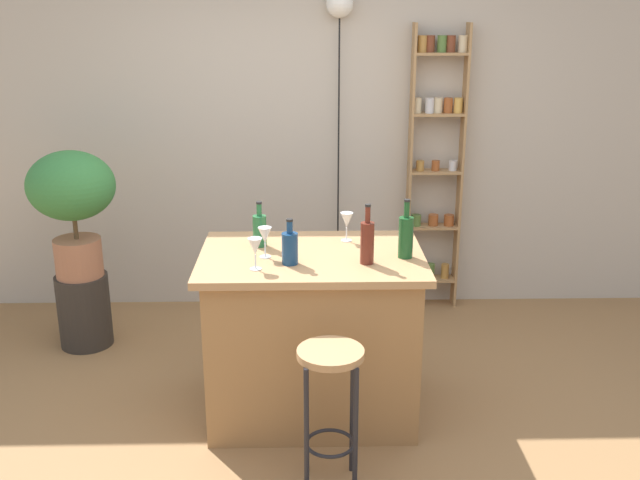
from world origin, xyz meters
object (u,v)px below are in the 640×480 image
bar_stool (330,388)px  bottle_spirits_clear (260,230)px  bottle_olive_oil (406,236)px  potted_plant (72,197)px  pendant_globe_light (340,12)px  bottle_vinegar (290,247)px  plant_stool (84,310)px  wine_glass_center (255,247)px  wine_glass_right (265,236)px  bottle_wine_red (367,241)px  spice_shelf (436,161)px  wine_glass_left (347,221)px

bar_stool → bottle_spirits_clear: bearing=113.3°
bottle_olive_oil → bar_stool: bearing=-123.3°
potted_plant → pendant_globe_light: size_ratio=0.36×
potted_plant → bottle_vinegar: (1.41, -1.02, -0.00)m
plant_stool → potted_plant: potted_plant is taller
wine_glass_center → wine_glass_right: bearing=78.0°
bottle_wine_red → pendant_globe_light: 2.02m
plant_stool → potted_plant: 0.78m
bottle_wine_red → plant_stool: bearing=150.5°
plant_stool → bottle_spirits_clear: 1.64m
potted_plant → wine_glass_center: size_ratio=5.10×
bottle_olive_oil → wine_glass_right: size_ratio=1.92×
plant_stool → bottle_wine_red: 2.23m
spice_shelf → bottle_olive_oil: (-0.43, -1.57, -0.07)m
bottle_vinegar → wine_glass_center: bottle_vinegar is taller
bottle_wine_red → wine_glass_center: bottle_wine_red is taller
bar_stool → bottle_wine_red: bearing=69.3°
bar_stool → bottle_olive_oil: bottle_olive_oil is taller
wine_glass_right → pendant_globe_light: bearing=73.9°
bar_stool → wine_glass_center: bearing=127.7°
plant_stool → bottle_spirits_clear: size_ratio=1.97×
plant_stool → potted_plant: (0.00, 0.00, 0.78)m
potted_plant → bottle_wine_red: bearing=-29.5°
bottle_olive_oil → wine_glass_right: (-0.74, 0.02, -0.00)m
spice_shelf → bottle_wine_red: (-0.64, -1.66, -0.07)m
potted_plant → bottle_spirits_clear: (1.24, -0.73, 0.00)m
bottle_vinegar → bottle_spirits_clear: 0.34m
bottle_vinegar → bottle_wine_red: bearing=-0.1°
spice_shelf → wine_glass_left: (-0.72, -1.28, -0.07)m
spice_shelf → wine_glass_center: 2.11m
spice_shelf → bottle_wine_red: 1.78m
spice_shelf → pendant_globe_light: (-0.71, 0.03, 1.03)m
plant_stool → pendant_globe_light: pendant_globe_light is taller
potted_plant → wine_glass_center: (1.24, -1.10, 0.02)m
spice_shelf → bottle_vinegar: 1.96m
spice_shelf → potted_plant: size_ratio=2.50×
bottle_vinegar → bottle_spirits_clear: (-0.17, 0.29, 0.00)m
bottle_wine_red → wine_glass_left: bottle_wine_red is taller
potted_plant → plant_stool: bearing=-90.0°
bottle_vinegar → pendant_globe_light: (0.33, 1.69, 1.13)m
bottle_wine_red → wine_glass_right: bottle_wine_red is taller
bottle_vinegar → wine_glass_center: (-0.17, -0.08, 0.03)m
spice_shelf → bottle_wine_red: size_ratio=6.65×
bar_stool → wine_glass_left: 1.07m
bar_stool → bottle_wine_red: bottle_wine_red is taller
bar_stool → potted_plant: size_ratio=0.86×
bar_stool → pendant_globe_light: bearing=86.5°
bottle_olive_oil → pendant_globe_light: pendant_globe_light is taller
bar_stool → spice_shelf: size_ratio=0.34×
bottle_spirits_clear → pendant_globe_light: 1.86m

